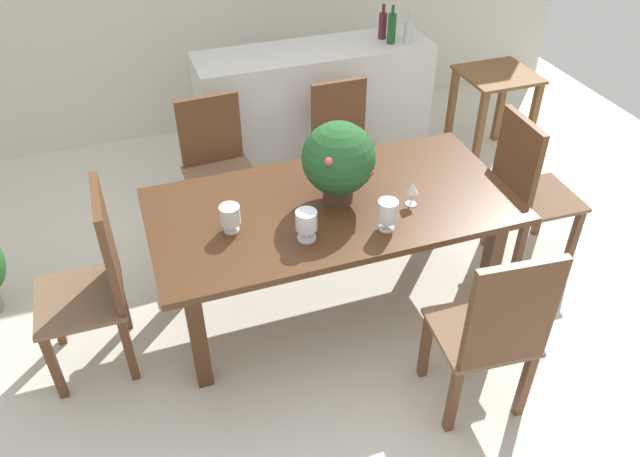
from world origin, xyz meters
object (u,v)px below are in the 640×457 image
(chair_far_left, at_px, (217,161))
(chair_head_end, at_px, (96,276))
(crystal_vase_right, at_px, (388,212))
(wine_bottle_amber, at_px, (383,25))
(dining_table, at_px, (332,217))
(wine_bottle_dark, at_px, (408,32))
(crystal_vase_center_near, at_px, (230,216))
(chair_foot_end, at_px, (526,187))
(chair_near_right, at_px, (495,330))
(wine_glass, at_px, (412,189))
(flower_centerpiece, at_px, (339,160))
(kitchen_counter, at_px, (314,110))
(wine_bottle_green, at_px, (392,28))
(chair_far_right, at_px, (344,141))
(side_table, at_px, (494,96))
(crystal_vase_left, at_px, (306,222))

(chair_far_left, bearing_deg, chair_head_end, -133.29)
(crystal_vase_right, xyz_separation_m, wine_bottle_amber, (0.80, 1.92, 0.23))
(dining_table, bearing_deg, chair_far_left, 114.75)
(chair_far_left, xyz_separation_m, wine_bottle_dark, (1.58, 0.46, 0.53))
(crystal_vase_center_near, bearing_deg, chair_foot_end, 1.90)
(chair_near_right, xyz_separation_m, crystal_vase_center_near, (-1.02, 0.94, 0.26))
(crystal_vase_right, relative_size, wine_glass, 1.25)
(chair_far_left, bearing_deg, chair_foot_end, -33.07)
(flower_centerpiece, relative_size, kitchen_counter, 0.26)
(crystal_vase_center_near, bearing_deg, wine_bottle_amber, 46.79)
(kitchen_counter, bearing_deg, chair_head_end, -137.41)
(crystal_vase_right, bearing_deg, chair_head_end, 168.11)
(dining_table, relative_size, chair_near_right, 1.88)
(wine_glass, bearing_deg, wine_bottle_green, 69.74)
(chair_far_right, relative_size, crystal_vase_right, 5.36)
(wine_bottle_green, xyz_separation_m, wine_bottle_amber, (-0.02, 0.11, -0.01))
(chair_near_right, xyz_separation_m, wine_bottle_dark, (0.69, 2.45, 0.49))
(crystal_vase_right, bearing_deg, kitchen_counter, 82.50)
(chair_far_right, height_order, wine_glass, chair_far_right)
(chair_far_right, distance_m, wine_glass, 1.19)
(crystal_vase_center_near, bearing_deg, dining_table, 5.72)
(side_table, bearing_deg, crystal_vase_right, -136.73)
(chair_foot_end, xyz_separation_m, crystal_vase_center_near, (-1.86, -0.06, 0.27))
(chair_far_right, bearing_deg, flower_centerpiece, -113.41)
(dining_table, height_order, kitchen_counter, kitchen_counter)
(chair_near_right, xyz_separation_m, side_table, (1.37, 2.22, -0.04))
(chair_near_right, distance_m, crystal_vase_center_near, 1.41)
(chair_far_right, distance_m, wine_bottle_green, 0.95)
(chair_head_end, relative_size, wine_bottle_dark, 4.64)
(wine_bottle_amber, bearing_deg, chair_foot_end, -79.58)
(crystal_vase_center_near, bearing_deg, chair_far_left, 83.39)
(chair_near_right, relative_size, crystal_vase_right, 6.14)
(chair_head_end, relative_size, flower_centerpiece, 2.31)
(flower_centerpiece, distance_m, crystal_vase_right, 0.39)
(chair_far_left, relative_size, wine_bottle_amber, 3.72)
(chair_head_end, distance_m, crystal_vase_center_near, 0.75)
(wine_bottle_green, bearing_deg, wine_glass, -110.26)
(chair_head_end, distance_m, wine_bottle_dark, 2.86)
(crystal_vase_left, xyz_separation_m, crystal_vase_center_near, (-0.35, 0.19, -0.01))
(wine_bottle_green, bearing_deg, dining_table, -124.01)
(chair_head_end, bearing_deg, chair_far_right, 119.95)
(kitchen_counter, bearing_deg, chair_far_right, -88.26)
(crystal_vase_right, height_order, kitchen_counter, kitchen_counter)
(crystal_vase_center_near, bearing_deg, side_table, 28.20)
(chair_foot_end, height_order, crystal_vase_center_near, chair_foot_end)
(chair_far_left, bearing_deg, kitchen_counter, 29.90)
(flower_centerpiece, bearing_deg, chair_near_right, -68.33)
(side_table, bearing_deg, chair_near_right, -121.73)
(wine_bottle_dark, bearing_deg, kitchen_counter, 169.74)
(chair_near_right, height_order, wine_bottle_green, wine_bottle_green)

